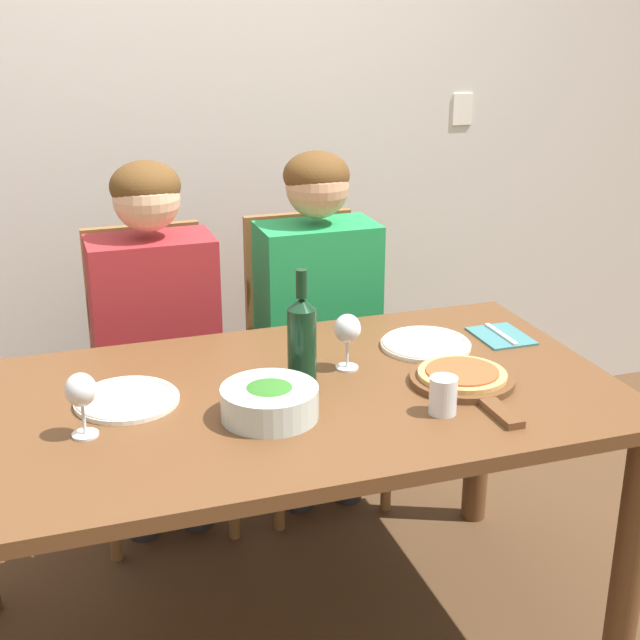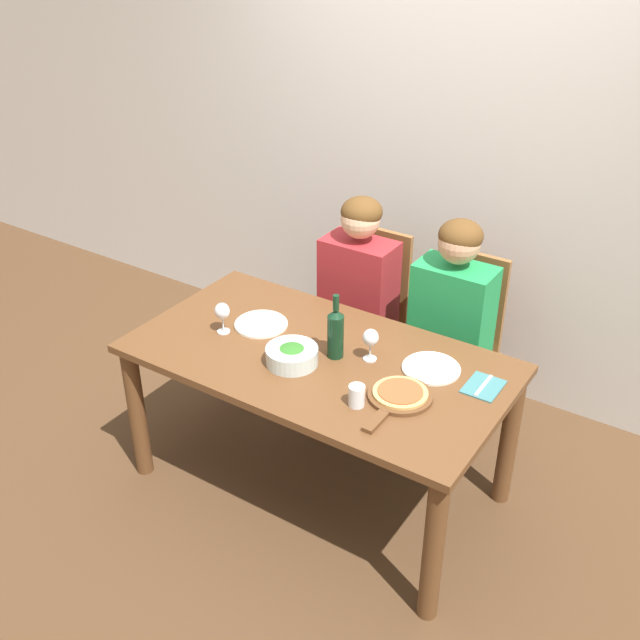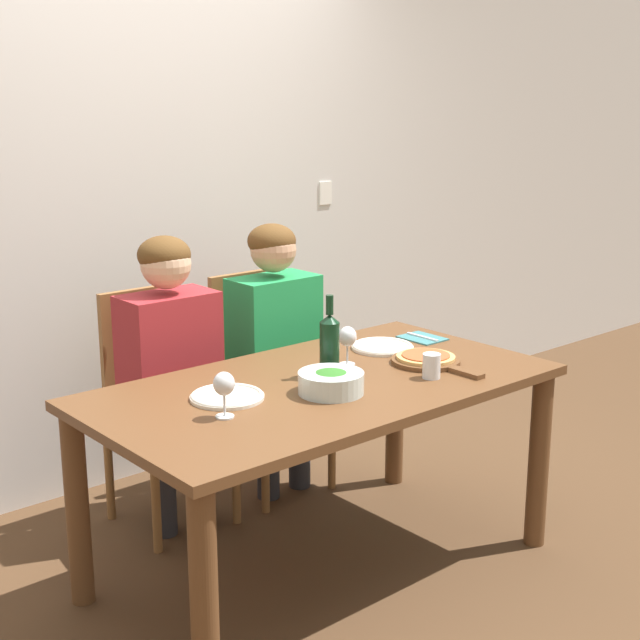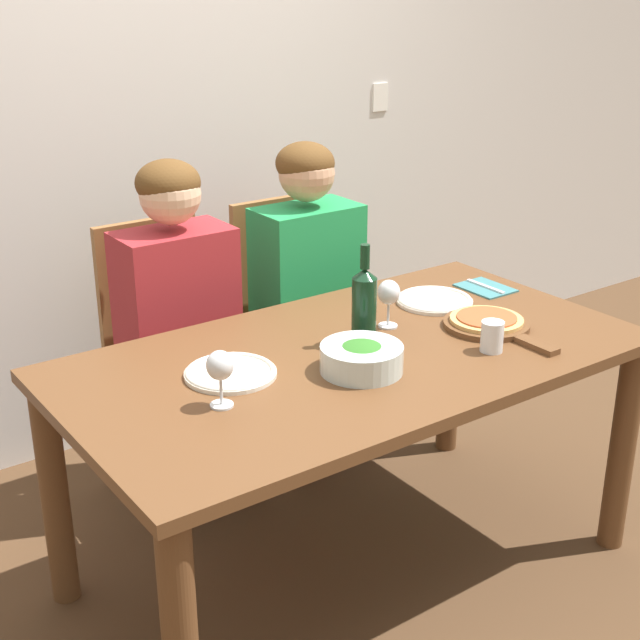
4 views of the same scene
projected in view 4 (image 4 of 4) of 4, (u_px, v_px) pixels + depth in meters
The scene contains 16 objects.
ground_plane at pixel (350, 568), 2.83m from camera, with size 40.00×40.00×0.00m, color #4C331E.
back_wall at pixel (146, 92), 3.30m from camera, with size 10.00×0.06×2.70m.
dining_table at pixel (353, 388), 2.60m from camera, with size 1.68×0.91×0.75m.
chair_left at pixel (167, 354), 3.14m from camera, with size 0.42×0.42×0.97m.
chair_right at pixel (293, 322), 3.42m from camera, with size 0.42×0.42×0.97m.
person_woman at pixel (179, 305), 2.97m from camera, with size 0.47×0.51×1.21m.
person_man at pixel (310, 275), 3.25m from camera, with size 0.47×0.51×1.21m.
wine_bottle at pixel (364, 304), 2.57m from camera, with size 0.07×0.07×0.30m.
broccoli_bowl at pixel (362, 358), 2.42m from camera, with size 0.23×0.23×0.08m.
dinner_plate_left at pixel (230, 373), 2.41m from camera, with size 0.25×0.25×0.02m.
dinner_plate_right at pixel (435, 300), 2.93m from camera, with size 0.25×0.25×0.02m.
pizza_on_board at pixel (489, 323), 2.72m from camera, with size 0.26×0.40×0.04m.
wine_glass_left at pixel (220, 368), 2.20m from camera, with size 0.07×0.07×0.15m.
wine_glass_right at pixel (389, 295), 2.70m from camera, with size 0.07×0.07×0.15m.
water_tumbler at pixel (492, 336), 2.55m from camera, with size 0.07×0.07×0.09m.
fork_on_napkin at pixel (485, 288), 3.07m from camera, with size 0.14×0.18×0.01m.
Camera 4 is at (-1.44, -1.85, 1.77)m, focal length 50.00 mm.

